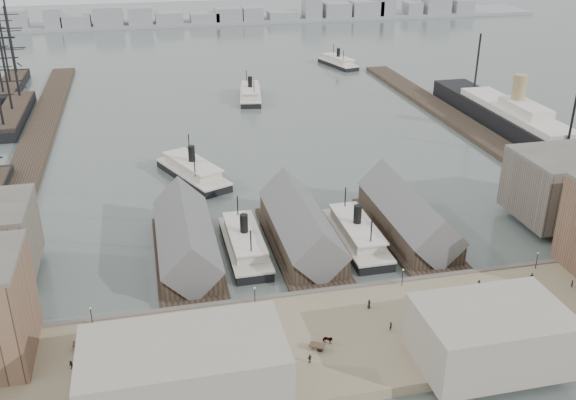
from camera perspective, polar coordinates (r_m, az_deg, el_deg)
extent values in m
plane|color=#4B5753|center=(134.16, 2.90, -7.55)|extent=(900.00, 900.00, 0.00)
cube|color=#847659|center=(117.88, 5.58, -12.16)|extent=(180.00, 30.00, 2.00)
cube|color=#59544C|center=(129.34, 3.54, -8.31)|extent=(180.00, 1.20, 2.30)
cube|color=#2D231C|center=(223.53, -21.58, 4.45)|extent=(10.00, 220.00, 1.60)
cube|color=#2D231C|center=(238.08, 15.34, 6.49)|extent=(10.00, 180.00, 1.60)
cube|color=#2D231C|center=(143.77, -8.92, -5.19)|extent=(14.00, 42.00, 1.20)
cube|color=#2D231C|center=(143.15, -9.03, -3.92)|extent=(12.00, 36.00, 5.00)
cube|color=#59595B|center=(141.94, -9.10, -3.00)|extent=(12.60, 37.00, 12.60)
cube|color=#2D231C|center=(147.17, 1.23, -4.13)|extent=(14.00, 42.00, 1.20)
cube|color=#2D231C|center=(146.56, 1.14, -2.88)|extent=(12.00, 36.00, 5.00)
cube|color=#59595B|center=(145.38, 1.15, -1.97)|extent=(12.60, 37.00, 12.60)
cube|color=#2D231C|center=(154.91, 10.61, -3.02)|extent=(14.00, 42.00, 1.20)
cube|color=#2D231C|center=(154.33, 10.55, -1.83)|extent=(12.00, 36.00, 5.00)
cube|color=#59595B|center=(153.21, 10.63, -0.96)|extent=(12.60, 37.00, 12.60)
cube|color=#60564C|center=(170.89, 24.05, 1.15)|extent=(28.00, 20.00, 15.00)
cube|color=gray|center=(113.02, 17.54, -11.42)|extent=(24.00, 16.00, 10.00)
cube|color=gray|center=(99.74, -9.17, -15.19)|extent=(30.00, 16.00, 12.00)
cylinder|color=black|center=(123.04, -17.06, -9.93)|extent=(0.16, 0.16, 3.60)
sphere|color=silver|center=(122.01, -17.17, -9.19)|extent=(0.44, 0.44, 0.44)
cylinder|color=black|center=(123.52, -2.97, -8.57)|extent=(0.16, 0.16, 3.60)
sphere|color=silver|center=(122.50, -2.99, -7.83)|extent=(0.44, 0.44, 0.44)
cylinder|color=black|center=(131.06, 10.14, -6.84)|extent=(0.16, 0.16, 3.60)
sphere|color=silver|center=(130.09, 10.20, -6.13)|extent=(0.44, 0.44, 0.44)
cylinder|color=black|center=(144.56, 21.23, -5.08)|extent=(0.16, 0.16, 3.60)
sphere|color=silver|center=(143.68, 21.35, -4.42)|extent=(0.44, 0.44, 0.44)
cube|color=gray|center=(455.63, -9.10, 15.43)|extent=(500.00, 40.00, 2.00)
cube|color=gray|center=(450.24, -23.30, 14.43)|extent=(17.63, 14.00, 13.23)
cube|color=gray|center=(446.73, -20.13, 14.87)|extent=(10.74, 14.00, 13.58)
cube|color=gray|center=(445.73, -18.30, 14.77)|extent=(18.06, 14.00, 8.64)
cube|color=gray|center=(444.13, -15.70, 15.36)|extent=(18.55, 14.00, 13.29)
cube|color=gray|center=(443.84, -13.00, 15.57)|extent=(15.33, 14.00, 12.47)
cube|color=gray|center=(444.59, -10.53, 15.55)|extent=(17.56, 14.00, 8.72)
cube|color=gray|center=(446.36, -7.43, 15.71)|extent=(18.76, 14.00, 7.63)
cube|color=gray|center=(448.00, -5.35, 16.01)|extent=(17.61, 14.00, 10.35)
cube|color=gray|center=(450.45, -3.22, 16.12)|extent=(13.38, 14.00, 10.30)
cube|color=gray|center=(454.85, -0.44, 16.01)|extent=(20.73, 14.00, 6.75)
cube|color=gray|center=(458.95, 2.12, 16.63)|extent=(11.51, 14.00, 15.57)
cube|color=gray|center=(464.13, 4.33, 16.40)|extent=(18.17, 14.00, 11.26)
cube|color=gray|center=(470.89, 6.96, 16.45)|extent=(21.81, 14.00, 11.83)
cube|color=gray|center=(475.44, 8.62, 16.66)|extent=(11.12, 14.00, 15.50)
cube|color=gray|center=(483.60, 10.98, 16.31)|extent=(10.90, 14.00, 10.29)
cube|color=gray|center=(490.74, 13.04, 16.58)|extent=(17.95, 14.00, 15.72)
cube|color=gray|center=(499.97, 15.17, 16.20)|extent=(14.21, 14.00, 10.51)
cube|color=black|center=(145.83, -3.87, -4.34)|extent=(8.00, 28.01, 1.80)
cube|color=silver|center=(145.20, -3.88, -3.89)|extent=(8.40, 28.01, 0.50)
cube|color=silver|center=(144.54, -3.90, -3.40)|extent=(6.50, 20.01, 2.20)
cube|color=silver|center=(143.89, -3.91, -2.91)|extent=(7.00, 22.01, 0.40)
cylinder|color=black|center=(142.89, -3.94, -2.12)|extent=(1.80, 1.80, 4.50)
cylinder|color=black|center=(150.99, -4.49, -0.69)|extent=(0.30, 0.30, 6.00)
cylinder|color=black|center=(135.09, -3.31, -3.88)|extent=(0.30, 0.30, 6.00)
cube|color=black|center=(150.09, 6.09, -3.52)|extent=(8.19, 28.68, 1.84)
cube|color=silver|center=(149.47, 6.11, -3.07)|extent=(8.60, 28.68, 0.51)
cube|color=silver|center=(148.81, 6.13, -2.58)|extent=(6.66, 20.49, 2.25)
cube|color=silver|center=(148.16, 6.16, -2.09)|extent=(7.17, 22.54, 0.41)
cylinder|color=black|center=(147.17, 6.20, -1.31)|extent=(1.84, 1.84, 4.61)
cylinder|color=black|center=(155.14, 5.11, 0.07)|extent=(0.31, 0.31, 6.15)
cylinder|color=black|center=(139.54, 7.40, -2.99)|extent=(0.31, 0.31, 6.15)
cube|color=black|center=(186.41, -8.43, 2.14)|extent=(19.54, 30.70, 1.91)
cube|color=silver|center=(185.89, -8.46, 2.54)|extent=(19.93, 30.87, 0.53)
cube|color=silver|center=(185.34, -8.49, 2.96)|extent=(14.73, 22.26, 2.34)
cube|color=silver|center=(184.81, -8.52, 3.39)|extent=(16.05, 24.42, 0.43)
cylinder|color=black|center=(183.98, -8.56, 4.07)|extent=(1.91, 1.91, 4.78)
cylinder|color=black|center=(193.04, -8.81, 4.98)|extent=(0.32, 0.32, 6.38)
cylinder|color=black|center=(175.14, -8.28, 2.94)|extent=(0.32, 0.32, 6.38)
cube|color=black|center=(264.50, -3.36, 9.12)|extent=(12.22, 28.62, 1.78)
cube|color=silver|center=(264.16, -3.36, 9.39)|extent=(12.62, 28.68, 0.49)
cube|color=silver|center=(263.80, -3.37, 9.68)|extent=(9.50, 20.57, 2.18)
cube|color=silver|center=(263.44, -3.38, 9.97)|extent=(10.30, 22.60, 0.40)
cylinder|color=black|center=(262.90, -3.39, 10.43)|extent=(1.78, 1.78, 4.45)
cylinder|color=black|center=(271.48, -3.72, 10.83)|extent=(0.30, 0.30, 5.94)
cylinder|color=black|center=(254.45, -3.04, 9.91)|extent=(0.30, 0.30, 5.94)
cube|color=black|center=(322.50, 4.47, 11.91)|extent=(14.20, 27.29, 1.69)
cube|color=silver|center=(322.24, 4.47, 12.12)|extent=(14.56, 27.39, 0.47)
cube|color=silver|center=(321.96, 4.48, 12.34)|extent=(10.85, 19.69, 2.06)
cube|color=silver|center=(321.69, 4.49, 12.57)|extent=(11.80, 21.62, 0.37)
cylinder|color=black|center=(321.27, 4.50, 12.93)|extent=(1.69, 1.69, 4.22)
cylinder|color=black|center=(329.20, 4.06, 13.20)|extent=(0.28, 0.28, 5.62)
cylinder|color=black|center=(313.44, 4.96, 12.59)|extent=(0.28, 0.28, 5.62)
cube|color=black|center=(257.30, -23.23, 6.94)|extent=(9.30, 53.73, 3.72)
cube|color=#2D231C|center=(256.73, -23.31, 7.40)|extent=(8.78, 48.36, 0.62)
cylinder|color=black|center=(252.87, -23.94, 10.98)|extent=(0.83, 0.83, 35.13)
cylinder|color=black|center=(271.01, -23.31, 11.88)|extent=(0.83, 0.83, 35.13)
cube|color=black|center=(300.92, -23.39, 9.25)|extent=(9.02, 50.10, 3.61)
cube|color=#2D231C|center=(300.44, -23.46, 9.63)|extent=(8.52, 45.09, 0.60)
cylinder|color=black|center=(297.24, -23.98, 12.62)|extent=(0.80, 0.80, 34.07)
cylinder|color=black|center=(314.24, -23.47, 13.26)|extent=(0.80, 0.80, 34.07)
cube|color=black|center=(236.73, 19.44, 6.46)|extent=(13.78, 100.71, 6.36)
cube|color=silver|center=(235.55, 19.58, 7.43)|extent=(11.66, 58.31, 2.12)
cube|color=silver|center=(230.58, 20.35, 7.66)|extent=(8.48, 21.20, 3.18)
cylinder|color=tan|center=(233.64, 19.84, 9.17)|extent=(4.66, 4.66, 10.60)
imported|color=black|center=(118.24, -16.67, -12.00)|extent=(1.54, 1.37, 1.69)
cube|color=#3F2D21|center=(118.49, -17.95, -12.07)|extent=(2.61, 1.51, 0.25)
cylinder|color=black|center=(118.13, -17.95, -12.41)|extent=(1.10, 0.09, 1.10)
cylinder|color=black|center=(119.26, -17.91, -12.01)|extent=(1.10, 0.09, 1.10)
imported|color=black|center=(114.25, 3.54, -12.31)|extent=(2.04, 1.66, 1.57)
cube|color=#3F2D21|center=(112.69, 2.60, -12.81)|extent=(3.00, 2.59, 0.25)
cylinder|color=black|center=(112.51, 2.85, -13.11)|extent=(1.00, 0.61, 1.10)
cylinder|color=black|center=(113.29, 2.34, -12.80)|extent=(1.00, 0.61, 1.10)
imported|color=black|center=(122.88, 13.80, -10.10)|extent=(1.72, 1.90, 1.65)
cube|color=#3F2D21|center=(122.24, 12.60, -10.12)|extent=(2.86, 2.03, 0.25)
cylinder|color=black|center=(121.88, 12.65, -10.44)|extent=(1.09, 0.32, 1.10)
cylinder|color=black|center=(123.00, 12.52, -10.07)|extent=(1.09, 0.32, 1.10)
imported|color=black|center=(119.88, -16.37, -11.42)|extent=(0.48, 0.62, 1.62)
imported|color=black|center=(114.25, -18.72, -13.75)|extent=(0.97, 1.05, 1.74)
imported|color=black|center=(119.37, -7.80, -10.70)|extent=(1.16, 0.91, 1.58)
imported|color=black|center=(110.01, 1.96, -13.91)|extent=(1.07, 0.67, 1.69)
imported|color=black|center=(123.85, 7.21, -9.17)|extent=(0.61, 0.89, 1.77)
imported|color=black|center=(118.53, 9.12, -11.03)|extent=(0.81, 0.76, 1.78)
imported|color=black|center=(127.67, 11.95, -8.45)|extent=(0.92, 1.01, 1.68)
imported|color=black|center=(124.14, 20.79, -10.70)|extent=(1.18, 0.69, 1.80)
imported|color=black|center=(140.47, 20.85, -6.38)|extent=(0.99, 0.49, 1.62)
imported|color=black|center=(141.09, 23.94, -6.81)|extent=(0.55, 0.67, 1.63)
imported|color=black|center=(134.74, 16.62, -7.11)|extent=(0.77, 1.03, 1.63)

